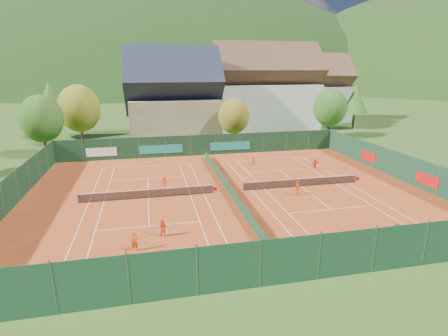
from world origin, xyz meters
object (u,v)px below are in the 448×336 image
(chalet, at_px, (173,101))
(hotel_block_a, at_px, (265,92))
(player_left_mid, at_px, (163,228))
(player_right_far_a, at_px, (253,160))
(ball_hopper, at_px, (398,227))
(player_right_near, at_px, (298,188))
(hotel_block_b, at_px, (311,93))
(player_left_near, at_px, (135,242))
(player_left_far, at_px, (165,182))
(player_right_far_b, at_px, (315,164))

(chalet, relative_size, hotel_block_a, 0.75)
(player_left_mid, height_order, player_right_far_a, player_left_mid)
(ball_hopper, height_order, player_right_near, player_right_near)
(chalet, xyz_separation_m, player_left_mid, (-3.97, -38.54, -5.92))
(hotel_block_b, distance_m, player_left_near, 67.04)
(player_left_mid, height_order, player_left_far, player_left_mid)
(ball_hopper, relative_size, player_left_mid, 0.57)
(hotel_block_b, height_order, player_left_far, hotel_block_b)
(hotel_block_b, height_order, player_right_near, hotel_block_b)
(hotel_block_b, xyz_separation_m, player_right_near, (-23.49, -46.35, -5.85))
(chalet, distance_m, player_left_near, 41.09)
(player_left_near, distance_m, player_right_far_b, 26.69)
(chalet, height_order, player_left_near, chalet)
(player_left_near, bearing_deg, player_left_far, 60.10)
(player_left_mid, relative_size, player_right_far_b, 0.97)
(player_left_mid, height_order, player_right_far_b, player_right_far_b)
(player_right_far_b, bearing_deg, player_left_near, 25.90)
(player_left_far, height_order, player_right_near, player_right_near)
(hotel_block_b, height_order, player_left_mid, hotel_block_b)
(player_left_near, bearing_deg, player_left_mid, 22.35)
(hotel_block_a, relative_size, player_right_near, 14.11)
(player_right_near, distance_m, player_right_far_b, 10.01)
(player_left_near, bearing_deg, hotel_block_a, 43.82)
(hotel_block_a, relative_size, player_left_mid, 15.34)
(chalet, height_order, player_left_mid, chalet)
(ball_hopper, bearing_deg, player_left_near, 175.64)
(ball_hopper, bearing_deg, hotel_block_b, 70.80)
(player_left_near, height_order, player_right_far_a, player_left_near)
(player_left_mid, distance_m, player_left_far, 11.05)
(player_right_near, bearing_deg, player_left_near, 145.51)
(player_right_near, xyz_separation_m, player_right_far_a, (-0.99, 11.75, -0.16))
(ball_hopper, distance_m, player_right_far_a, 21.72)
(hotel_block_b, relative_size, player_right_far_b, 11.95)
(ball_hopper, xyz_separation_m, player_right_near, (-4.08, 9.37, 0.21))
(chalet, relative_size, player_left_mid, 11.51)
(chalet, relative_size, player_right_near, 10.58)
(chalet, height_order, player_left_far, chalet)
(player_left_near, xyz_separation_m, player_right_far_b, (21.39, 15.96, -0.00))
(hotel_block_b, bearing_deg, player_left_near, -125.71)
(player_right_near, bearing_deg, chalet, 44.94)
(player_right_near, bearing_deg, ball_hopper, -127.90)
(ball_hopper, bearing_deg, player_right_far_b, 84.07)
(player_right_near, distance_m, player_right_far_a, 11.80)
(chalet, xyz_separation_m, player_right_near, (9.51, -32.35, -5.86))
(player_left_near, bearing_deg, player_right_far_a, 35.75)
(hotel_block_b, xyz_separation_m, player_left_far, (-36.25, -41.51, -5.92))
(player_right_near, bearing_deg, hotel_block_a, 14.66)
(player_left_far, distance_m, player_right_near, 13.65)
(ball_hopper, bearing_deg, player_left_far, 139.85)
(ball_hopper, bearing_deg, hotel_block_a, 83.54)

